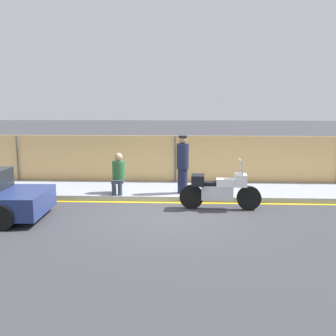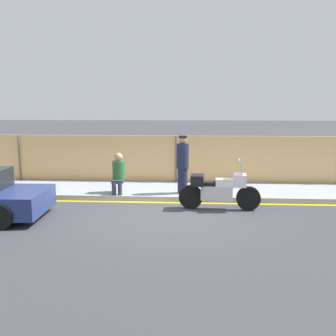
{
  "view_description": "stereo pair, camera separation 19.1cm",
  "coord_description": "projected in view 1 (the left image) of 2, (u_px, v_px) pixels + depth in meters",
  "views": [
    {
      "loc": [
        0.41,
        -10.34,
        2.99
      ],
      "look_at": [
        -0.17,
        1.92,
        0.97
      ],
      "focal_mm": 42.0,
      "sensor_mm": 36.0,
      "label": 1
    },
    {
      "loc": [
        0.6,
        -10.33,
        2.99
      ],
      "look_at": [
        -0.17,
        1.92,
        0.97
      ],
      "focal_mm": 42.0,
      "sensor_mm": 36.0,
      "label": 2
    }
  ],
  "objects": [
    {
      "name": "person_seated_on_curb",
      "position": [
        119.0,
        171.0,
        12.5
      ],
      "size": [
        0.42,
        0.68,
        1.28
      ],
      "color": "#2D3342",
      "rests_on": "sidewalk"
    },
    {
      "name": "storefront_fence",
      "position": [
        175.0,
        161.0,
        14.4
      ],
      "size": [
        41.34,
        0.17,
        1.83
      ],
      "color": "#E5B26B",
      "rests_on": "ground_plane"
    },
    {
      "name": "ground_plane",
      "position": [
        171.0,
        215.0,
        10.7
      ],
      "size": [
        120.0,
        120.0,
        0.0
      ],
      "primitive_type": "plane",
      "color": "#38383D"
    },
    {
      "name": "officer_standing",
      "position": [
        183.0,
        164.0,
        12.43
      ],
      "size": [
        0.38,
        0.38,
        1.83
      ],
      "color": "#191E38",
      "rests_on": "sidewalk"
    },
    {
      "name": "curb_paint_stripe",
      "position": [
        173.0,
        203.0,
        11.99
      ],
      "size": [
        43.52,
        0.18,
        0.01
      ],
      "color": "gold",
      "rests_on": "ground_plane"
    },
    {
      "name": "motorcycle",
      "position": [
        219.0,
        189.0,
        11.17
      ],
      "size": [
        2.32,
        0.57,
        1.45
      ],
      "rotation": [
        0.0,
        0.0,
        -0.05
      ],
      "color": "black",
      "rests_on": "ground_plane"
    },
    {
      "name": "sidewalk",
      "position": [
        174.0,
        191.0,
        13.26
      ],
      "size": [
        43.52,
        2.42,
        0.16
      ],
      "color": "#8E93A3",
      "rests_on": "ground_plane"
    }
  ]
}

